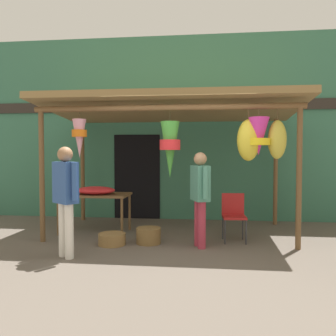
% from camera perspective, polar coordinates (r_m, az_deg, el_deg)
% --- Properties ---
extents(ground_plane, '(30.00, 30.00, 0.00)m').
position_cam_1_polar(ground_plane, '(6.17, 1.67, -12.28)').
color(ground_plane, '#60564C').
extents(shop_facade, '(11.31, 0.29, 4.30)m').
position_cam_1_polar(shop_facade, '(8.41, 3.09, 6.40)').
color(shop_facade, '#387056').
rests_on(shop_facade, ground_plane).
extents(market_stall_canopy, '(4.87, 2.52, 2.61)m').
position_cam_1_polar(market_stall_canopy, '(6.77, 1.49, 8.36)').
color(market_stall_canopy, brown).
rests_on(market_stall_canopy, ground_plane).
extents(display_table, '(1.34, 0.74, 0.77)m').
position_cam_1_polar(display_table, '(7.11, -11.73, -4.73)').
color(display_table, brown).
rests_on(display_table, ground_plane).
extents(flower_heap_on_table, '(0.77, 0.54, 0.15)m').
position_cam_1_polar(flower_heap_on_table, '(7.00, -11.53, -3.56)').
color(flower_heap_on_table, red).
rests_on(flower_heap_on_table, display_table).
extents(folding_chair, '(0.43, 0.43, 0.84)m').
position_cam_1_polar(folding_chair, '(6.44, 10.56, -7.13)').
color(folding_chair, '#AD1E1E').
rests_on(folding_chair, ground_plane).
extents(wicker_basket_by_table, '(0.46, 0.46, 0.20)m').
position_cam_1_polar(wicker_basket_by_table, '(6.21, -9.05, -11.29)').
color(wicker_basket_by_table, olive).
rests_on(wicker_basket_by_table, ground_plane).
extents(wicker_basket_spare, '(0.42, 0.42, 0.27)m').
position_cam_1_polar(wicker_basket_spare, '(6.23, -3.17, -10.86)').
color(wicker_basket_spare, brown).
rests_on(wicker_basket_spare, ground_plane).
extents(vendor_in_orange, '(0.35, 0.56, 1.58)m').
position_cam_1_polar(vendor_in_orange, '(5.87, 5.21, -3.85)').
color(vendor_in_orange, '#B23347').
rests_on(vendor_in_orange, ground_plane).
extents(customer_foreground, '(0.49, 0.42, 1.66)m').
position_cam_1_polar(customer_foreground, '(5.48, -16.24, -3.79)').
color(customer_foreground, silver).
rests_on(customer_foreground, ground_plane).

